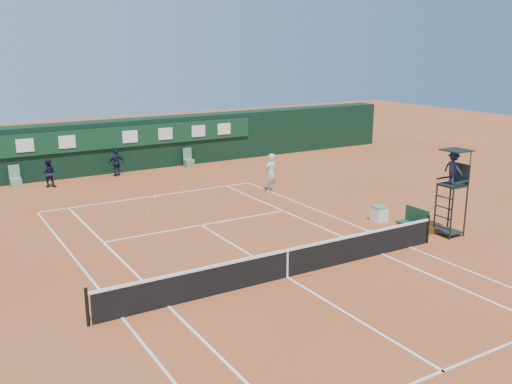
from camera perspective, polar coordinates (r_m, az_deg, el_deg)
ground at (r=18.66m, az=3.12°, el=-8.51°), size 90.00×90.00×0.00m
court_lines at (r=18.66m, az=3.12°, el=-8.50°), size 11.05×23.85×0.01m
tennis_net at (r=18.47m, az=3.14°, el=-7.06°), size 12.90×0.10×1.10m
back_wall at (r=34.80m, az=-14.45°, el=4.47°), size 40.00×1.65×3.00m
linesman_chair_left at (r=32.69m, az=-22.91°, el=1.02°), size 0.55×0.50×1.15m
linesman_chair_right at (r=35.39m, az=-6.75°, el=3.03°), size 0.55×0.50×1.15m
umpire_chair at (r=23.19m, az=19.13°, el=1.67°), size 0.96×0.95×3.42m
player_bench at (r=23.23m, az=15.54°, el=-2.79°), size 0.56×1.20×1.10m
tennis_bag at (r=23.95m, az=16.66°, el=-3.50°), size 0.51×0.81×0.28m
cooler at (r=24.87m, az=12.22°, el=-2.10°), size 0.57×0.57×0.65m
tennis_ball at (r=25.94m, az=-10.77°, el=-2.00°), size 0.07×0.07×0.07m
player at (r=28.98m, az=1.49°, el=1.93°), size 0.82×0.64×1.97m
ball_kid_left at (r=31.92m, az=-20.04°, el=1.79°), size 0.88×0.79×1.50m
ball_kid_right at (r=33.46m, az=-13.77°, el=2.84°), size 0.94×0.49×1.54m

